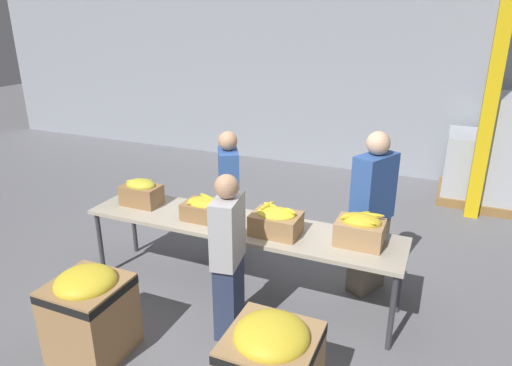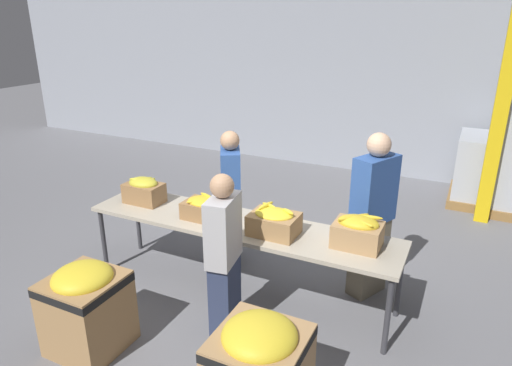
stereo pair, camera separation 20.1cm
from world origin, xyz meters
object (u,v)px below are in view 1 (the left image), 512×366
at_px(volunteer_2, 229,200).
at_px(donation_bin_0, 90,310).
at_px(banana_box_1, 205,209).
at_px(banana_box_2, 276,221).
at_px(sorting_table, 240,228).
at_px(donation_bin_1, 271,366).
at_px(volunteer_0, 371,215).
at_px(support_pillar, 495,74).
at_px(volunteer_1, 228,258).
at_px(pallet_stack_2, 478,168).
at_px(banana_box_3, 360,229).
at_px(banana_box_0, 141,192).

relative_size(volunteer_2, donation_bin_0, 1.97).
bearing_deg(banana_box_1, banana_box_2, -1.54).
distance_m(sorting_table, donation_bin_1, 1.60).
bearing_deg(donation_bin_1, volunteer_0, 80.17).
bearing_deg(support_pillar, volunteer_0, -113.12).
distance_m(volunteer_1, volunteer_2, 1.27).
height_order(banana_box_2, volunteer_0, volunteer_0).
bearing_deg(donation_bin_0, pallet_stack_2, 59.06).
bearing_deg(pallet_stack_2, support_pillar, -93.56).
bearing_deg(banana_box_3, volunteer_0, 88.52).
relative_size(volunteer_0, volunteer_1, 1.12).
xyz_separation_m(banana_box_2, donation_bin_1, (0.45, -1.25, -0.50)).
bearing_deg(banana_box_1, sorting_table, 6.49).
height_order(volunteer_0, support_pillar, support_pillar).
distance_m(banana_box_1, volunteer_2, 0.59).
distance_m(banana_box_2, banana_box_3, 0.77).
distance_m(banana_box_3, donation_bin_1, 1.48).
relative_size(banana_box_3, donation_bin_0, 0.53).
bearing_deg(banana_box_2, donation_bin_1, -70.32).
relative_size(banana_box_1, donation_bin_1, 0.54).
bearing_deg(support_pillar, banana_box_0, -138.37).
distance_m(banana_box_2, support_pillar, 3.78).
distance_m(sorting_table, donation_bin_0, 1.55).
relative_size(banana_box_0, pallet_stack_2, 0.39).
height_order(volunteer_2, donation_bin_1, volunteer_2).
height_order(sorting_table, volunteer_2, volunteer_2).
distance_m(banana_box_0, banana_box_3, 2.35).
distance_m(banana_box_3, support_pillar, 3.37).
distance_m(donation_bin_0, pallet_stack_2, 5.93).
relative_size(banana_box_3, pallet_stack_2, 0.40).
height_order(volunteer_0, donation_bin_1, volunteer_0).
relative_size(banana_box_3, volunteer_1, 0.28).
xyz_separation_m(volunteer_1, pallet_stack_2, (2.11, 4.38, -0.24)).
distance_m(volunteer_0, donation_bin_1, 1.97).
height_order(banana_box_2, volunteer_1, volunteer_1).
xyz_separation_m(banana_box_1, volunteer_2, (-0.02, 0.57, -0.12)).
xyz_separation_m(banana_box_2, banana_box_3, (0.76, 0.10, 0.02)).
distance_m(sorting_table, volunteer_0, 1.32).
bearing_deg(volunteer_1, pallet_stack_2, -34.83).
bearing_deg(donation_bin_1, banana_box_0, 146.75).
relative_size(banana_box_3, donation_bin_1, 0.53).
height_order(support_pillar, pallet_stack_2, support_pillar).
xyz_separation_m(volunteer_1, donation_bin_1, (0.68, -0.70, -0.34)).
bearing_deg(volunteer_2, volunteer_0, 62.31).
bearing_deg(donation_bin_1, volunteer_2, 123.78).
bearing_deg(donation_bin_0, banana_box_2, 46.91).
bearing_deg(volunteer_2, donation_bin_1, 4.27).
distance_m(banana_box_1, donation_bin_0, 1.42).
xyz_separation_m(banana_box_3, support_pillar, (1.07, 3.02, 1.07)).
distance_m(banana_box_2, donation_bin_0, 1.78).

